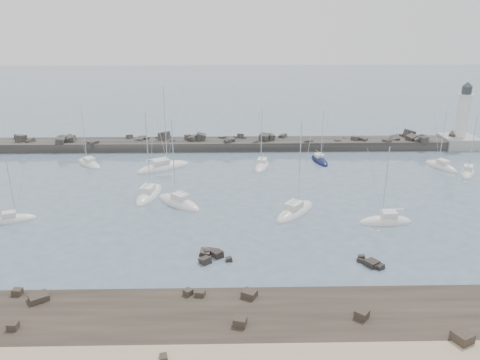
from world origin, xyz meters
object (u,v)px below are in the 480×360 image
sailboat_0 (13,220)px  sailboat_10 (441,167)px  sailboat_1 (89,164)px  sailboat_5 (179,203)px  sailboat_12 (467,173)px  sailboat_8 (320,161)px  sailboat_6 (262,166)px  lighthouse (460,133)px  sailboat_7 (295,212)px  sailboat_3 (149,195)px  sailboat_9 (386,222)px  sailboat_4 (163,168)px

sailboat_0 → sailboat_10: 73.27m
sailboat_0 → sailboat_1: (3.46, 25.36, -0.01)m
sailboat_0 → sailboat_5: (22.59, 5.62, 0.02)m
sailboat_12 → sailboat_8: bearing=162.8°
sailboat_6 → sailboat_8: sailboat_6 is taller
sailboat_0 → sailboat_12: size_ratio=0.88×
sailboat_6 → sailboat_12: (36.82, -4.79, 0.02)m
sailboat_5 → sailboat_12: bearing=14.4°
sailboat_0 → sailboat_8: (47.84, 26.44, -0.01)m
lighthouse → sailboat_1: lighthouse is taller
sailboat_0 → sailboat_6: 43.23m
sailboat_6 → sailboat_7: size_ratio=0.85×
sailboat_3 → sailboat_12: bearing=9.8°
sailboat_1 → sailboat_9: (48.45, -27.02, 0.02)m
sailboat_0 → sailboat_9: size_ratio=0.84×
sailboat_0 → sailboat_8: 54.66m
sailboat_12 → sailboat_3: bearing=-170.2°
sailboat_7 → sailboat_9: (12.10, -3.58, 0.00)m
lighthouse → sailboat_5: (-56.95, -30.58, -2.94)m
sailboat_5 → sailboat_6: 22.48m
lighthouse → sailboat_3: (-62.00, -27.22, -2.94)m
sailboat_4 → sailboat_6: 18.40m
sailboat_8 → sailboat_6: bearing=-165.1°
sailboat_9 → sailboat_12: sailboat_9 is taller
sailboat_5 → sailboat_8: size_ratio=1.28×
sailboat_5 → sailboat_10: (47.26, 16.52, -0.01)m
sailboat_8 → sailboat_1: bearing=-178.6°
sailboat_3 → sailboat_9: bearing=-17.2°
sailboat_7 → sailboat_3: bearing=162.4°
sailboat_0 → sailboat_7: (39.81, 1.93, 0.01)m
sailboat_0 → sailboat_9: bearing=-1.8°
sailboat_3 → sailboat_0: bearing=-152.9°
lighthouse → sailboat_6: 45.14m
sailboat_10 → sailboat_12: 4.86m
lighthouse → sailboat_8: bearing=-162.9°
sailboat_8 → sailboat_12: (25.34, -7.84, 0.02)m
sailboat_4 → sailboat_9: 41.77m
lighthouse → sailboat_12: 18.94m
sailboat_4 → sailboat_5: 17.69m
sailboat_6 → sailboat_8: size_ratio=1.11×
sailboat_7 → sailboat_12: sailboat_7 is taller
sailboat_0 → sailboat_3: 19.70m
sailboat_9 → sailboat_10: size_ratio=1.03×
sailboat_7 → sailboat_1: bearing=147.2°
sailboat_0 → sailboat_8: bearing=28.9°
lighthouse → sailboat_0: lighthouse is taller
sailboat_1 → sailboat_12: sailboat_1 is taller
sailboat_7 → sailboat_6: bearing=99.1°
sailboat_1 → sailboat_3: sailboat_3 is taller
sailboat_1 → sailboat_10: sailboat_1 is taller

